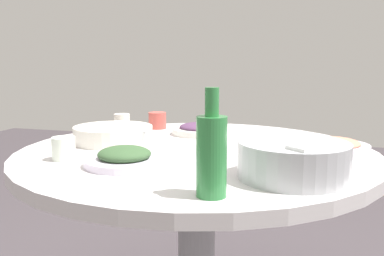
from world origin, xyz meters
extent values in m
cylinder|color=silver|center=(0.00, 0.00, 0.72)|extent=(1.14, 1.14, 0.04)
cylinder|color=#B2B5BA|center=(0.31, -0.26, 0.79)|extent=(0.27, 0.27, 0.09)
ellipsoid|color=white|center=(0.31, -0.26, 0.79)|extent=(0.22, 0.22, 0.10)
cube|color=white|center=(0.37, -0.30, 0.83)|extent=(0.14, 0.15, 0.01)
cylinder|color=white|center=(-0.31, 0.03, 0.77)|extent=(0.27, 0.27, 0.06)
cylinder|color=#312114|center=(-0.31, 0.03, 0.76)|extent=(0.24, 0.24, 0.04)
cylinder|color=silver|center=(-0.31, 0.03, 0.79)|extent=(0.29, 0.10, 0.01)
cylinder|color=silver|center=(-0.14, -0.25, 0.75)|extent=(0.22, 0.22, 0.02)
ellipsoid|color=#34522F|center=(-0.14, -0.25, 0.77)|extent=(0.15, 0.15, 0.04)
cylinder|color=silver|center=(0.42, 0.09, 0.75)|extent=(0.22, 0.22, 0.02)
ellipsoid|color=#D87D62|center=(0.42, 0.09, 0.77)|extent=(0.17, 0.17, 0.03)
cylinder|color=silver|center=(-0.07, 0.27, 0.75)|extent=(0.21, 0.21, 0.02)
ellipsoid|color=#503151|center=(-0.07, 0.27, 0.77)|extent=(0.15, 0.15, 0.03)
cylinder|color=#2E7D3D|center=(0.16, -0.44, 0.83)|extent=(0.07, 0.07, 0.17)
cylinder|color=#2E7D3D|center=(0.16, -0.44, 0.94)|extent=(0.03, 0.03, 0.06)
cylinder|color=#C04D43|center=(-0.27, 0.35, 0.77)|extent=(0.07, 0.07, 0.07)
cylinder|color=white|center=(-0.33, -0.24, 0.77)|extent=(0.07, 0.07, 0.07)
cylinder|color=silver|center=(-0.39, 0.26, 0.77)|extent=(0.06, 0.06, 0.07)
camera|label=1|loc=(0.35, -1.27, 1.03)|focal=38.99mm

